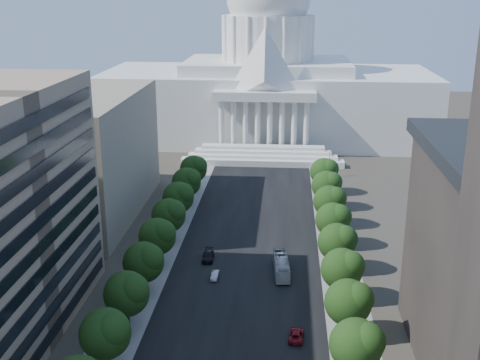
% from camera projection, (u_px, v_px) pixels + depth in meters
% --- Properties ---
extents(road_asphalt, '(30.00, 260.00, 0.01)m').
position_uv_depth(road_asphalt, '(251.00, 233.00, 138.96)').
color(road_asphalt, black).
rests_on(road_asphalt, ground).
extents(sidewalk_left, '(8.00, 260.00, 0.02)m').
position_uv_depth(sidewalk_left, '(170.00, 231.00, 140.39)').
color(sidewalk_left, gray).
rests_on(sidewalk_left, ground).
extents(sidewalk_right, '(8.00, 260.00, 0.02)m').
position_uv_depth(sidewalk_right, '(334.00, 236.00, 137.53)').
color(sidewalk_right, gray).
rests_on(sidewalk_right, ground).
extents(capitol, '(120.00, 56.00, 73.00)m').
position_uv_depth(capitol, '(267.00, 85.00, 223.03)').
color(capitol, white).
rests_on(capitol, ground).
extents(office_block_left_far, '(38.00, 52.00, 30.00)m').
position_uv_depth(office_block_left_far, '(59.00, 155.00, 147.52)').
color(office_block_left_far, gray).
rests_on(office_block_left_far, ground).
extents(tree_l_c, '(7.79, 7.60, 9.97)m').
position_uv_depth(tree_l_c, '(107.00, 333.00, 86.85)').
color(tree_l_c, '#33261C').
rests_on(tree_l_c, ground).
extents(tree_l_d, '(7.79, 7.60, 9.97)m').
position_uv_depth(tree_l_d, '(128.00, 293.00, 98.25)').
color(tree_l_d, '#33261C').
rests_on(tree_l_d, ground).
extents(tree_l_e, '(7.79, 7.60, 9.97)m').
position_uv_depth(tree_l_e, '(145.00, 261.00, 109.65)').
color(tree_l_e, '#33261C').
rests_on(tree_l_e, ground).
extents(tree_l_f, '(7.79, 7.60, 9.97)m').
position_uv_depth(tree_l_f, '(159.00, 236.00, 121.05)').
color(tree_l_f, '#33261C').
rests_on(tree_l_f, ground).
extents(tree_l_g, '(7.79, 7.60, 9.97)m').
position_uv_depth(tree_l_g, '(170.00, 214.00, 132.45)').
color(tree_l_g, '#33261C').
rests_on(tree_l_g, ground).
extents(tree_l_h, '(7.79, 7.60, 9.97)m').
position_uv_depth(tree_l_h, '(179.00, 197.00, 143.85)').
color(tree_l_h, '#33261C').
rests_on(tree_l_h, ground).
extents(tree_l_i, '(7.79, 7.60, 9.97)m').
position_uv_depth(tree_l_i, '(188.00, 181.00, 155.24)').
color(tree_l_i, '#33261C').
rests_on(tree_l_i, ground).
extents(tree_l_j, '(7.79, 7.60, 9.97)m').
position_uv_depth(tree_l_j, '(195.00, 168.00, 166.64)').
color(tree_l_j, '#33261C').
rests_on(tree_l_j, ground).
extents(tree_r_c, '(7.79, 7.60, 9.97)m').
position_uv_depth(tree_r_c, '(359.00, 344.00, 84.14)').
color(tree_r_c, '#33261C').
rests_on(tree_r_c, ground).
extents(tree_r_d, '(7.79, 7.60, 9.97)m').
position_uv_depth(tree_r_d, '(350.00, 301.00, 95.54)').
color(tree_r_d, '#33261C').
rests_on(tree_r_d, ground).
extents(tree_r_e, '(7.79, 7.60, 9.97)m').
position_uv_depth(tree_r_e, '(344.00, 268.00, 106.94)').
color(tree_r_e, '#33261C').
rests_on(tree_r_e, ground).
extents(tree_r_f, '(7.79, 7.60, 9.97)m').
position_uv_depth(tree_r_f, '(339.00, 241.00, 118.34)').
color(tree_r_f, '#33261C').
rests_on(tree_r_f, ground).
extents(tree_r_g, '(7.79, 7.60, 9.97)m').
position_uv_depth(tree_r_g, '(334.00, 219.00, 129.74)').
color(tree_r_g, '#33261C').
rests_on(tree_r_g, ground).
extents(tree_r_h, '(7.79, 7.60, 9.97)m').
position_uv_depth(tree_r_h, '(331.00, 200.00, 141.14)').
color(tree_r_h, '#33261C').
rests_on(tree_r_h, ground).
extents(tree_r_i, '(7.79, 7.60, 9.97)m').
position_uv_depth(tree_r_i, '(328.00, 185.00, 152.54)').
color(tree_r_i, '#33261C').
rests_on(tree_r_i, ground).
extents(tree_r_j, '(7.79, 7.60, 9.97)m').
position_uv_depth(tree_r_j, '(325.00, 171.00, 163.94)').
color(tree_r_j, '#33261C').
rests_on(tree_r_j, ground).
extents(streetlight_b, '(2.61, 0.44, 9.00)m').
position_uv_depth(streetlight_b, '(370.00, 351.00, 83.45)').
color(streetlight_b, gray).
rests_on(streetlight_b, ground).
extents(streetlight_c, '(2.61, 0.44, 9.00)m').
position_uv_depth(streetlight_c, '(352.00, 271.00, 107.20)').
color(streetlight_c, gray).
rests_on(streetlight_c, ground).
extents(streetlight_d, '(2.61, 0.44, 9.00)m').
position_uv_depth(streetlight_d, '(341.00, 220.00, 130.95)').
color(streetlight_d, gray).
rests_on(streetlight_d, ground).
extents(streetlight_e, '(2.61, 0.44, 9.00)m').
position_uv_depth(streetlight_e, '(333.00, 185.00, 154.69)').
color(streetlight_e, gray).
rests_on(streetlight_e, ground).
extents(streetlight_f, '(2.61, 0.44, 9.00)m').
position_uv_depth(streetlight_f, '(327.00, 159.00, 178.44)').
color(streetlight_f, gray).
rests_on(streetlight_f, ground).
extents(car_silver, '(1.51, 3.92, 1.27)m').
position_uv_depth(car_silver, '(215.00, 275.00, 117.00)').
color(car_silver, '#A4A6AB').
rests_on(car_silver, ground).
extents(car_red, '(2.70, 5.14, 1.38)m').
position_uv_depth(car_red, '(296.00, 335.00, 96.79)').
color(car_red, maroon).
rests_on(car_red, ground).
extents(car_dark_b, '(2.53, 5.74, 1.64)m').
position_uv_depth(car_dark_b, '(208.00, 256.00, 125.07)').
color(car_dark_b, black).
rests_on(car_dark_b, ground).
extents(city_bus, '(3.59, 11.62, 3.19)m').
position_uv_depth(city_bus, '(281.00, 266.00, 118.89)').
color(city_bus, silver).
rests_on(city_bus, ground).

